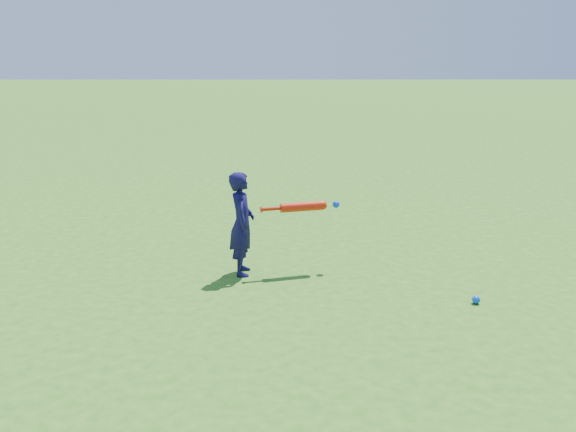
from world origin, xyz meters
name	(u,v)px	position (x,y,z in m)	size (l,w,h in m)	color
ground	(218,258)	(0.00, 0.00, 0.00)	(80.00, 80.00, 0.00)	#2F6B19
child	(242,224)	(0.31, -0.51, 0.55)	(0.40, 0.26, 1.10)	#120D40
ground_ball_blue	(476,300)	(2.56, -1.34, 0.04)	(0.08, 0.08, 0.08)	blue
bat_swing	(305,207)	(0.98, -0.38, 0.70)	(0.85, 0.29, 0.10)	red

